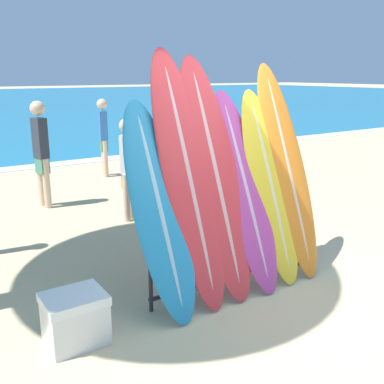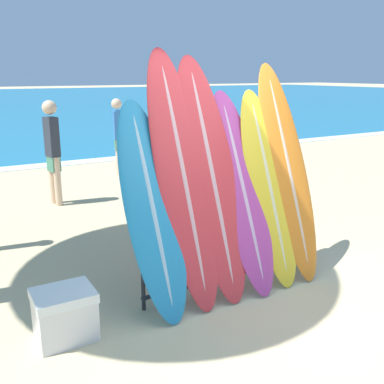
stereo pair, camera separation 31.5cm
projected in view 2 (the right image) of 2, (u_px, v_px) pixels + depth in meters
ground_plane at (285, 310)px, 4.32m from camera, size 160.00×160.00×0.00m
surfboard_rack at (230, 246)px, 4.68m from camera, size 2.02×0.04×0.84m
surfboard_slot_0 at (152, 208)px, 4.17m from camera, size 0.54×0.97×1.97m
surfboard_slot_1 at (182, 176)px, 4.36m from camera, size 0.55×1.08×2.47m
surfboard_slot_2 at (211, 176)px, 4.51m from camera, size 0.58×1.04×2.40m
surfboard_slot_3 at (242, 191)px, 4.67m from camera, size 0.53×0.98×2.04m
surfboard_slot_4 at (268, 187)px, 4.82m from camera, size 0.53×0.88×2.04m
surfboard_slot_5 at (287, 170)px, 4.98m from camera, size 0.53×1.00×2.33m
person_near_water at (118, 134)px, 9.81m from camera, size 0.23×0.28×1.68m
person_mid_beach at (135, 165)px, 6.82m from camera, size 0.27×0.26×1.56m
person_far_right at (53, 149)px, 7.55m from camera, size 0.24×0.30×1.78m
cooler_box at (65, 314)px, 3.81m from camera, size 0.50×0.41×0.44m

